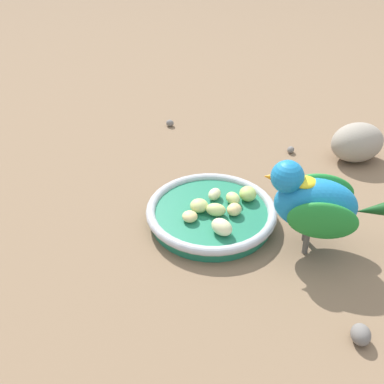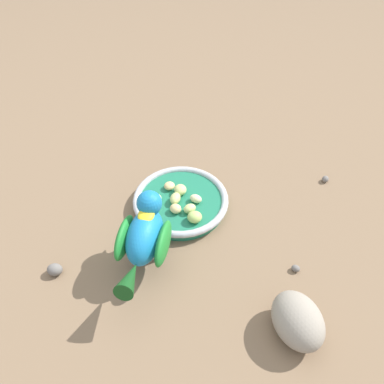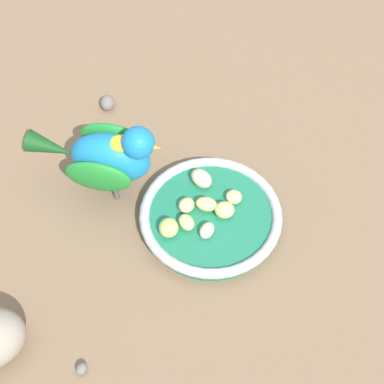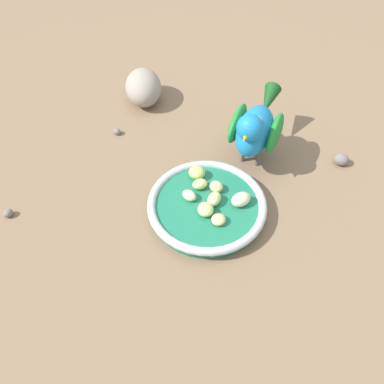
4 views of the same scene
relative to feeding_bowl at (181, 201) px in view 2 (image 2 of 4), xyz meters
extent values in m
plane|color=#7A6047|center=(0.02, -0.03, -0.02)|extent=(4.00, 4.00, 0.00)
cylinder|color=#1E7251|center=(0.00, 0.00, -0.01)|extent=(0.20, 0.20, 0.02)
torus|color=#B7BABF|center=(0.00, 0.00, 0.01)|extent=(0.22, 0.22, 0.02)
ellipsoid|color=beige|center=(-0.04, -0.05, 0.02)|extent=(0.03, 0.04, 0.02)
ellipsoid|color=#E5C67F|center=(-0.04, 0.01, 0.01)|extent=(0.03, 0.03, 0.02)
ellipsoid|color=beige|center=(0.03, 0.02, 0.02)|extent=(0.03, 0.03, 0.02)
ellipsoid|color=#C6D17A|center=(-0.01, 0.01, 0.02)|extent=(0.04, 0.04, 0.02)
ellipsoid|color=#E5C67F|center=(0.01, -0.03, 0.02)|extent=(0.03, 0.03, 0.02)
ellipsoid|color=#C6D17A|center=(0.04, -0.01, 0.02)|extent=(0.03, 0.03, 0.02)
ellipsoid|color=#C6D17A|center=(0.00, -0.01, 0.02)|extent=(0.04, 0.04, 0.02)
ellipsoid|color=#B2CC66|center=(0.06, -0.03, 0.02)|extent=(0.04, 0.04, 0.02)
cylinder|color=#59544C|center=(0.03, -0.16, 0.00)|extent=(0.01, 0.01, 0.04)
cylinder|color=#59544C|center=(0.06, -0.14, 0.00)|extent=(0.01, 0.01, 0.04)
ellipsoid|color=#197AB7|center=(0.05, -0.16, 0.06)|extent=(0.12, 0.14, 0.08)
ellipsoid|color=#1E7F2D|center=(0.02, -0.18, 0.06)|extent=(0.07, 0.10, 0.06)
ellipsoid|color=#1E7F2D|center=(0.09, -0.15, 0.06)|extent=(0.07, 0.10, 0.06)
cone|color=#144719|center=(0.10, -0.24, 0.07)|extent=(0.07, 0.09, 0.05)
sphere|color=#197AB7|center=(0.03, -0.12, 0.11)|extent=(0.07, 0.07, 0.05)
cone|color=orange|center=(0.02, -0.10, 0.11)|extent=(0.03, 0.03, 0.02)
ellipsoid|color=yellow|center=(0.04, -0.14, 0.10)|extent=(0.05, 0.05, 0.01)
ellipsoid|color=gray|center=(0.35, -0.09, 0.02)|extent=(0.14, 0.13, 0.08)
ellipsoid|color=slate|center=(0.22, 0.29, -0.01)|extent=(0.02, 0.02, 0.02)
ellipsoid|color=slate|center=(0.29, 0.02, -0.01)|extent=(0.02, 0.02, 0.01)
ellipsoid|color=slate|center=(-0.07, -0.30, 0.00)|extent=(0.04, 0.04, 0.02)
camera|label=1|loc=(-0.50, -0.39, 0.48)|focal=44.53mm
camera|label=2|loc=(0.41, -0.44, 0.64)|focal=35.58mm
camera|label=3|loc=(0.39, 0.30, 0.75)|focal=54.71mm
camera|label=4|loc=(-0.36, 0.31, 0.60)|focal=38.84mm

